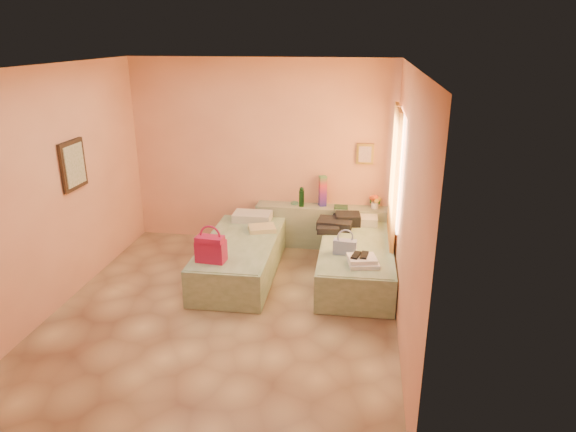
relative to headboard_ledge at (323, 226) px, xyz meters
name	(u,v)px	position (x,y,z in m)	size (l,w,h in m)	color
ground	(227,309)	(-0.98, -2.10, -0.33)	(4.50, 4.50, 0.00)	tan
room_walls	(250,153)	(-0.77, -1.53, 1.46)	(4.02, 4.51, 2.81)	#F7AD83
headboard_ledge	(323,226)	(0.00, 0.00, 0.00)	(2.05, 0.30, 0.65)	#95A082
bed_left	(240,258)	(-1.03, -1.16, -0.08)	(0.90, 2.00, 0.50)	#A0B894
bed_right	(356,262)	(0.52, -1.05, -0.08)	(0.90, 2.00, 0.50)	#A0B894
water_bottle	(302,197)	(-0.34, -0.05, 0.47)	(0.08, 0.08, 0.28)	#153A1B
rainbow_box	(323,191)	(-0.03, 0.03, 0.56)	(0.10, 0.10, 0.47)	#AB1541
small_dish	(295,203)	(-0.45, 0.05, 0.34)	(0.12, 0.12, 0.03)	#529673
green_book	(341,207)	(0.26, -0.04, 0.34)	(0.20, 0.15, 0.03)	#25452E
flower_vase	(375,201)	(0.76, 0.02, 0.45)	(0.19, 0.19, 0.25)	white
magenta_handbag	(211,249)	(-1.21, -1.84, 0.34)	(0.35, 0.20, 0.33)	#AB1541
khaki_garment	(262,228)	(-0.81, -0.75, 0.21)	(0.37, 0.29, 0.06)	#C3B87D
clothes_pile	(338,223)	(0.24, -0.48, 0.25)	(0.52, 0.52, 0.16)	black
blue_handbag	(345,247)	(0.38, -1.38, 0.27)	(0.29, 0.12, 0.18)	#41579D
towel_stack	(364,261)	(0.62, -1.69, 0.23)	(0.35, 0.30, 0.10)	silver
sandal_pair	(360,255)	(0.58, -1.65, 0.29)	(0.16, 0.21, 0.02)	black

